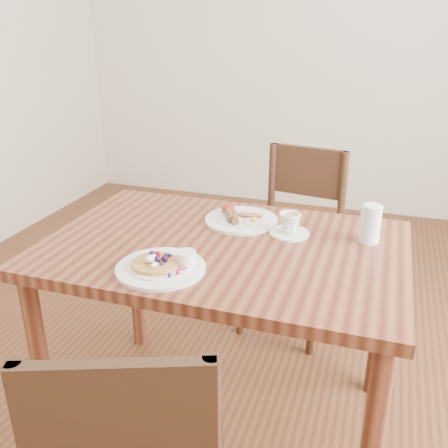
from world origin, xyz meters
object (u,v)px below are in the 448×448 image
pancake_plate (162,266)px  teacup_saucer (290,225)px  dining_table (224,269)px  chair_far (295,232)px  breakfast_plate (240,219)px  water_glass (370,224)px

pancake_plate → teacup_saucer: teacup_saucer is taller
dining_table → chair_far: 0.79m
chair_far → breakfast_plate: 0.64m
water_glass → pancake_plate: bearing=-144.7°
teacup_saucer → water_glass: (0.27, 0.02, 0.03)m
pancake_plate → water_glass: bearing=35.3°
dining_table → water_glass: 0.52m
water_glass → teacup_saucer: bearing=-174.9°
dining_table → breakfast_plate: (-0.00, 0.20, 0.11)m
dining_table → chair_far: size_ratio=1.36×
dining_table → teacup_saucer: size_ratio=8.57×
water_glass → breakfast_plate: bearing=175.8°
teacup_saucer → water_glass: water_glass is taller
water_glass → chair_far: bearing=120.3°
chair_far → pancake_plate: chair_far is taller
pancake_plate → teacup_saucer: size_ratio=1.93×
dining_table → water_glass: water_glass is taller
breakfast_plate → teacup_saucer: 0.21m
teacup_saucer → water_glass: bearing=5.1°
chair_far → breakfast_plate: chair_far is taller
chair_far → teacup_saucer: size_ratio=6.29×
chair_far → teacup_saucer: bearing=106.3°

